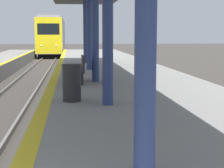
# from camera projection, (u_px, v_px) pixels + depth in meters

# --- Properties ---
(train) EXTENTS (2.84, 16.53, 4.62)m
(train) POSITION_uv_depth(u_px,v_px,m) (52.00, 36.00, 46.67)
(train) COLOR black
(train) RESTS_ON ground
(trash_bin) EXTENTS (0.49, 0.49, 0.93)m
(trash_bin) POSITION_uv_depth(u_px,v_px,m) (72.00, 83.00, 9.40)
(trash_bin) COLOR #262628
(trash_bin) RESTS_ON platform_right
(bench) EXTENTS (0.44, 1.96, 0.92)m
(bench) POSITION_uv_depth(u_px,v_px,m) (79.00, 68.00, 13.17)
(bench) COLOR #28282D
(bench) RESTS_ON platform_right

